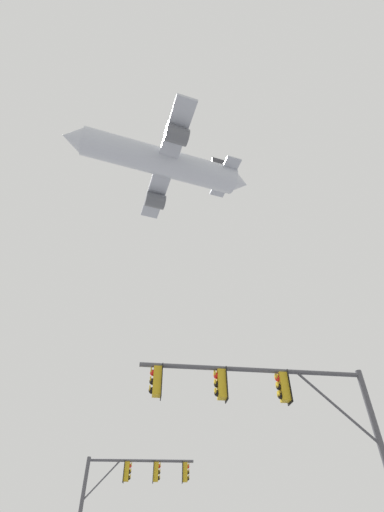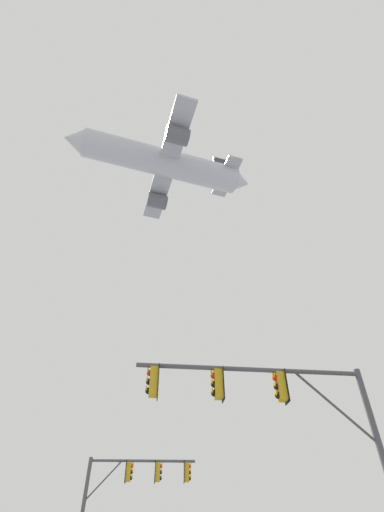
{
  "view_description": "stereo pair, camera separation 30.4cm",
  "coord_description": "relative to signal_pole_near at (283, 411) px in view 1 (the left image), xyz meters",
  "views": [
    {
      "loc": [
        0.32,
        -3.81,
        1.8
      ],
      "look_at": [
        0.04,
        13.3,
        15.92
      ],
      "focal_mm": 25.01,
      "sensor_mm": 36.0,
      "label": 1
    },
    {
      "loc": [
        0.62,
        -3.8,
        1.8
      ],
      "look_at": [
        0.04,
        13.3,
        15.92
      ],
      "focal_mm": 25.01,
      "sensor_mm": 36.0,
      "label": 2
    }
  ],
  "objects": [
    {
      "name": "signal_pole_far",
      "position": [
        -6.28,
        10.4,
        -0.69
      ],
      "size": [
        5.78,
        0.75,
        5.7
      ],
      "color": "#4C4C51",
      "rests_on": "ground"
    },
    {
      "name": "signal_pole_near",
      "position": [
        0.0,
        0.0,
        0.0
      ],
      "size": [
        7.49,
        1.26,
        6.53
      ],
      "color": "#4C4C51",
      "rests_on": "ground"
    },
    {
      "name": "airplane",
      "position": [
        -6.58,
        13.1,
        31.17
      ],
      "size": [
        21.57,
        16.66,
        6.0
      ],
      "color": "#B7BCC6"
    }
  ]
}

